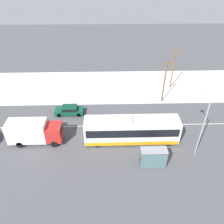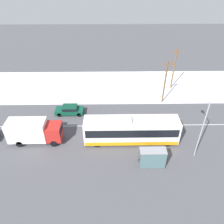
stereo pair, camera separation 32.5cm
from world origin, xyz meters
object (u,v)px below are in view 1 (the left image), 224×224
sedan_car (69,110)px  utility_pole_roadside (164,81)px  bus_shelter (154,156)px  utility_pole_snowlot (173,68)px  streetlamp (202,120)px  pedestrian_at_stop (144,152)px  box_truck (34,131)px  city_bus (132,130)px

sedan_car → utility_pole_roadside: (14.94, 3.05, 3.07)m
bus_shelter → utility_pole_snowlot: 19.90m
streetlamp → utility_pole_snowlot: (1.09, 16.35, -0.94)m
sedan_car → pedestrian_at_stop: (10.09, -9.58, 0.31)m
box_truck → pedestrian_at_stop: size_ratio=3.93×
pedestrian_at_stop → utility_pole_roadside: utility_pole_roadside is taller
pedestrian_at_stop → streetlamp: streetlamp is taller
box_truck → pedestrian_at_stop: (13.69, -3.40, -0.69)m
sedan_car → utility_pole_roadside: 15.55m
city_bus → pedestrian_at_stop: 3.61m
sedan_car → streetlamp: size_ratio=0.55×
city_bus → utility_pole_roadside: 11.29m
streetlamp → utility_pole_roadside: 11.72m
streetlamp → utility_pole_snowlot: size_ratio=1.03×
city_bus → pedestrian_at_stop: bearing=-69.9°
bus_shelter → utility_pole_roadside: size_ratio=0.41×
bus_shelter → utility_pole_roadside: (4.01, 13.87, 2.14)m
box_truck → sedan_car: 7.22m
box_truck → utility_pole_roadside: size_ratio=0.93×
city_bus → bus_shelter: city_bus is taller
utility_pole_snowlot → box_truck: bearing=-146.4°
box_truck → utility_pole_roadside: 20.80m
box_truck → streetlamp: streetlamp is taller
box_truck → sedan_car: size_ratio=1.59×
pedestrian_at_stop → utility_pole_roadside: 13.80m
bus_shelter → streetlamp: size_ratio=0.39×
bus_shelter → pedestrian_at_stop: bearing=123.7°
sedan_car → pedestrian_at_stop: size_ratio=2.47×
sedan_car → utility_pole_roadside: utility_pole_roadside is taller
bus_shelter → utility_pole_roadside: 14.60m
city_bus → bus_shelter: bearing=-65.9°
box_truck → streetlamp: 20.39m
sedan_car → streetlamp: bearing=152.6°
box_truck → sedan_car: bearing=59.8°
bus_shelter → utility_pole_roadside: bearing=73.9°
utility_pole_roadside → bus_shelter: bearing=-106.1°
bus_shelter → streetlamp: (5.50, 2.29, 3.22)m
pedestrian_at_stop → city_bus: bearing=110.1°
city_bus → utility_pole_snowlot: 16.65m
streetlamp → utility_pole_snowlot: bearing=86.2°
utility_pole_snowlot → pedestrian_at_stop: bearing=-113.1°
utility_pole_roadside → utility_pole_snowlot: 5.42m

